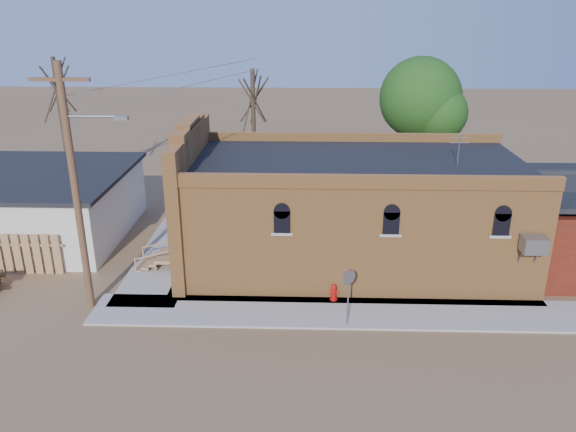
{
  "coord_description": "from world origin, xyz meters",
  "views": [
    {
      "loc": [
        -0.18,
        -17.2,
        10.72
      ],
      "look_at": [
        -0.86,
        4.69,
        2.4
      ],
      "focal_mm": 35.0,
      "sensor_mm": 36.0,
      "label": 1
    }
  ],
  "objects_px": {
    "brick_bar": "(347,211)",
    "fire_hydrant": "(334,292)",
    "utility_pole": "(76,186)",
    "trash_barrel": "(183,261)",
    "stop_sign": "(349,283)"
  },
  "relations": [
    {
      "from": "stop_sign",
      "to": "brick_bar",
      "type": "bearing_deg",
      "value": 70.5
    },
    {
      "from": "utility_pole",
      "to": "trash_barrel",
      "type": "relative_size",
      "value": 10.23
    },
    {
      "from": "brick_bar",
      "to": "fire_hydrant",
      "type": "height_order",
      "value": "brick_bar"
    },
    {
      "from": "brick_bar",
      "to": "utility_pole",
      "type": "bearing_deg",
      "value": -156.31
    },
    {
      "from": "brick_bar",
      "to": "fire_hydrant",
      "type": "bearing_deg",
      "value": -100.24
    },
    {
      "from": "utility_pole",
      "to": "fire_hydrant",
      "type": "bearing_deg",
      "value": 3.74
    },
    {
      "from": "brick_bar",
      "to": "utility_pole",
      "type": "height_order",
      "value": "utility_pole"
    },
    {
      "from": "stop_sign",
      "to": "trash_barrel",
      "type": "height_order",
      "value": "stop_sign"
    },
    {
      "from": "utility_pole",
      "to": "fire_hydrant",
      "type": "height_order",
      "value": "utility_pole"
    },
    {
      "from": "brick_bar",
      "to": "trash_barrel",
      "type": "bearing_deg",
      "value": -168.62
    },
    {
      "from": "fire_hydrant",
      "to": "trash_barrel",
      "type": "xyz_separation_m",
      "value": [
        -6.28,
        2.3,
        0.11
      ]
    },
    {
      "from": "brick_bar",
      "to": "fire_hydrant",
      "type": "distance_m",
      "value": 4.23
    },
    {
      "from": "trash_barrel",
      "to": "fire_hydrant",
      "type": "bearing_deg",
      "value": -20.13
    },
    {
      "from": "brick_bar",
      "to": "utility_pole",
      "type": "distance_m",
      "value": 10.96
    },
    {
      "from": "fire_hydrant",
      "to": "trash_barrel",
      "type": "relative_size",
      "value": 0.75
    }
  ]
}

